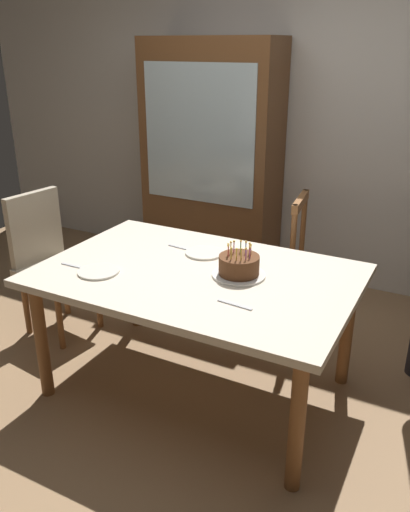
% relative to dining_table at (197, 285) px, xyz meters
% --- Properties ---
extents(ground, '(6.40, 6.40, 0.00)m').
position_rel_dining_table_xyz_m(ground, '(0.00, 0.00, -0.65)').
color(ground, '#93704C').
extents(back_wall, '(6.40, 0.10, 2.60)m').
position_rel_dining_table_xyz_m(back_wall, '(0.00, 1.85, 0.65)').
color(back_wall, beige).
rests_on(back_wall, ground).
extents(dining_table, '(1.65, 1.09, 0.73)m').
position_rel_dining_table_xyz_m(dining_table, '(0.00, 0.00, 0.00)').
color(dining_table, beige).
rests_on(dining_table, ground).
extents(birthday_cake, '(0.28, 0.28, 0.18)m').
position_rel_dining_table_xyz_m(birthday_cake, '(0.22, 0.06, 0.13)').
color(birthday_cake, silver).
rests_on(birthday_cake, dining_table).
extents(plate_near_celebrant, '(0.22, 0.22, 0.01)m').
position_rel_dining_table_xyz_m(plate_near_celebrant, '(-0.45, -0.25, 0.08)').
color(plate_near_celebrant, silver).
rests_on(plate_near_celebrant, dining_table).
extents(plate_far_side, '(0.22, 0.22, 0.01)m').
position_rel_dining_table_xyz_m(plate_far_side, '(-0.08, 0.25, 0.08)').
color(plate_far_side, silver).
rests_on(plate_far_side, dining_table).
extents(fork_near_celebrant, '(0.18, 0.02, 0.01)m').
position_rel_dining_table_xyz_m(fork_near_celebrant, '(-0.61, -0.25, 0.08)').
color(fork_near_celebrant, silver).
rests_on(fork_near_celebrant, dining_table).
extents(fork_far_side, '(0.18, 0.03, 0.01)m').
position_rel_dining_table_xyz_m(fork_far_side, '(-0.24, 0.26, 0.08)').
color(fork_far_side, silver).
rests_on(fork_far_side, dining_table).
extents(fork_near_guest, '(0.18, 0.03, 0.01)m').
position_rel_dining_table_xyz_m(fork_near_guest, '(0.34, -0.25, 0.08)').
color(fork_near_guest, silver).
rests_on(fork_near_guest, dining_table).
extents(chair_spindle_back, '(0.49, 0.49, 0.95)m').
position_rel_dining_table_xyz_m(chair_spindle_back, '(0.10, 0.87, -0.20)').
color(chair_spindle_back, brown).
rests_on(chair_spindle_back, ground).
extents(chair_upholstered, '(0.50, 0.49, 0.95)m').
position_rel_dining_table_xyz_m(chair_upholstered, '(-1.21, 0.16, -0.12)').
color(chair_upholstered, tan).
rests_on(chair_upholstered, ground).
extents(china_cabinet, '(1.10, 0.45, 1.90)m').
position_rel_dining_table_xyz_m(china_cabinet, '(-0.71, 1.56, 0.30)').
color(china_cabinet, brown).
rests_on(china_cabinet, ground).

